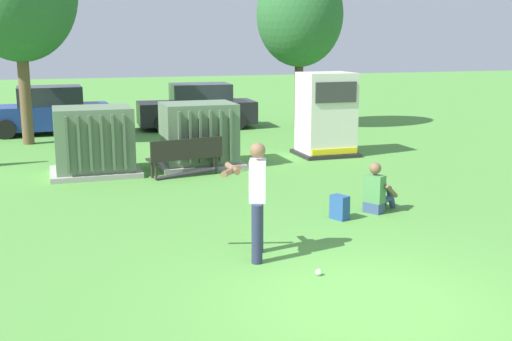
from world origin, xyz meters
name	(u,v)px	position (x,y,z in m)	size (l,w,h in m)	color
ground_plane	(368,302)	(0.00, 0.00, 0.00)	(96.00, 96.00, 0.00)	#51933D
transformer_west	(94,142)	(-2.64, 8.86, 0.79)	(2.10, 1.70, 1.62)	#9E9B93
transformer_mid_west	(199,136)	(-0.03, 9.06, 0.79)	(2.10, 1.70, 1.62)	#9E9B93
generator_enclosure	(326,115)	(3.70, 9.49, 1.14)	(1.60, 1.40, 2.30)	#262626
park_bench	(186,154)	(-0.61, 7.92, 0.54)	(1.84, 0.70, 0.92)	#2D2823
batter	(254,194)	(-0.84, 2.01, 0.98)	(1.58, 0.85, 1.74)	#282D4C
sports_ball	(319,272)	(-0.21, 1.03, 0.04)	(0.09, 0.09, 0.09)	white
seated_spectator	(377,192)	(2.17, 3.74, 0.38)	(0.79, 0.68, 0.96)	#384C75
backpack	(340,208)	(1.28, 3.48, 0.21)	(0.35, 0.37, 0.44)	#264C8C
tree_center_left	(300,15)	(5.01, 14.79, 4.02)	(3.06, 3.06, 5.85)	#4C3828
parked_car_leftmost	(47,112)	(-3.68, 16.25, 0.75)	(4.24, 1.99, 1.62)	navy
parked_car_left_of_center	(197,108)	(1.53, 15.96, 0.75)	(4.29, 2.09, 1.62)	black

